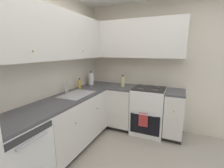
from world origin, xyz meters
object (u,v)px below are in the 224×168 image
oven_range (148,110)px  paper_towel_roll (91,79)px  dishwasher (15,160)px  soap_bottle (80,84)px  oil_bottle (123,81)px

oven_range → paper_towel_roll: paper_towel_roll is taller
dishwasher → soap_bottle: (1.53, 0.18, 0.56)m
dishwasher → paper_towel_roll: bearing=4.7°
oven_range → paper_towel_roll: size_ratio=3.35×
oven_range → oil_bottle: size_ratio=4.40×
dishwasher → oven_range: oven_range is taller
paper_towel_roll → oil_bottle: size_ratio=1.31×
dishwasher → soap_bottle: bearing=6.7°
oven_range → paper_towel_roll: (-0.14, 1.25, 0.57)m
soap_bottle → oil_bottle: bearing=-53.6°
oven_range → oil_bottle: bearing=91.9°
oil_bottle → soap_bottle: bearing=126.4°
oil_bottle → dishwasher: bearing=165.5°
oven_range → soap_bottle: 1.48m
oven_range → paper_towel_roll: bearing=96.4°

